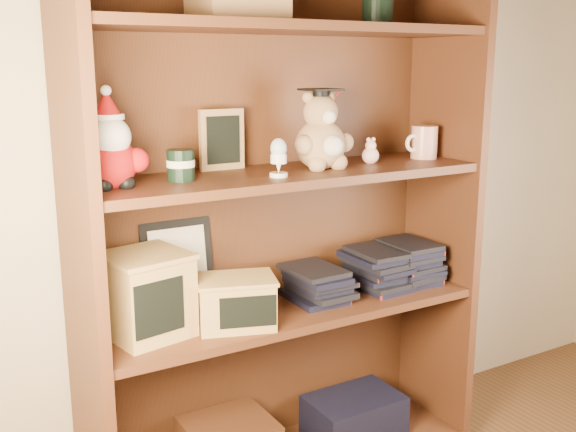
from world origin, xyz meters
The scene contains 16 objects.
bookcase centered at (-0.14, 1.36, 0.78)m, with size 1.20×0.35×1.60m.
shelf_lower centered at (-0.14, 1.30, 0.54)m, with size 1.14×0.33×0.02m.
shelf_upper centered at (-0.14, 1.30, 0.94)m, with size 1.14×0.33×0.02m.
santa_plush centered at (-0.64, 1.30, 1.04)m, with size 0.18×0.13×0.25m.
teachers_tin centered at (-0.46, 1.30, 0.99)m, with size 0.07×0.07×0.08m.
chalkboard_plaque centered at (-0.28, 1.42, 1.03)m, with size 0.13×0.07×0.17m.
egg_cup centered at (-0.21, 1.23, 1.01)m, with size 0.05×0.05×0.10m.
grad_teddy_bear centered at (-0.03, 1.30, 1.04)m, with size 0.19×0.16×0.23m.
pink_figurine centered at (0.15, 1.30, 0.98)m, with size 0.05×0.05×0.08m.
teacher_mug centered at (0.36, 1.30, 1.00)m, with size 0.12×0.08×0.10m.
certificate_frame centered at (-0.42, 1.44, 0.68)m, with size 0.21×0.05×0.26m.
treats_box centered at (-0.56, 1.30, 0.66)m, with size 0.24×0.24×0.22m.
pencils_box centered at (-0.34, 1.24, 0.62)m, with size 0.25×0.21×0.14m.
book_stack_left centered at (-0.03, 1.30, 0.60)m, with size 0.14×0.20×0.10m.
book_stack_mid centered at (0.18, 1.30, 0.61)m, with size 0.14×0.20×0.13m.
book_stack_right centered at (0.32, 1.30, 0.61)m, with size 0.14×0.20×0.13m.
Camera 1 is at (-1.09, -0.30, 1.25)m, focal length 42.00 mm.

